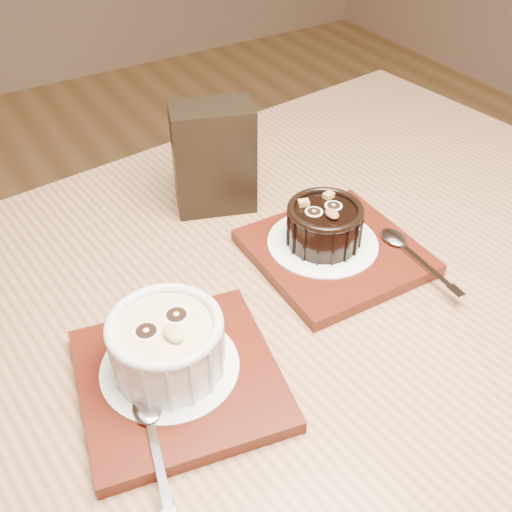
{
  "coord_description": "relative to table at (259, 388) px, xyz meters",
  "views": [
    {
      "loc": [
        -0.4,
        -0.38,
        1.2
      ],
      "look_at": [
        -0.15,
        0.02,
        0.81
      ],
      "focal_mm": 42.0,
      "sensor_mm": 36.0,
      "label": 1
    }
  ],
  "objects": [
    {
      "name": "tray_right",
      "position": [
        0.14,
        0.06,
        0.1
      ],
      "size": [
        0.19,
        0.19,
        0.01
      ],
      "primitive_type": "cube",
      "rotation": [
        0.0,
        0.0,
        -0.03
      ],
      "color": "#51180D",
      "rests_on": "table"
    },
    {
      "name": "ramekin_white",
      "position": [
        -0.1,
        -0.01,
        0.14
      ],
      "size": [
        0.11,
        0.11,
        0.06
      ],
      "rotation": [
        0.0,
        0.0,
        0.13
      ],
      "color": "white",
      "rests_on": "doily_left"
    },
    {
      "name": "spoon_right",
      "position": [
        0.2,
        -0.0,
        0.11
      ],
      "size": [
        0.03,
        0.14,
        0.01
      ],
      "primitive_type": null,
      "rotation": [
        0.0,
        0.0,
        -0.06
      ],
      "color": "silver",
      "rests_on": "tray_right"
    },
    {
      "name": "doily_right",
      "position": [
        0.13,
        0.07,
        0.11
      ],
      "size": [
        0.13,
        0.13,
        0.0
      ],
      "primitive_type": "cylinder",
      "color": "white",
      "rests_on": "tray_right"
    },
    {
      "name": "tray_left",
      "position": [
        -0.1,
        -0.02,
        0.1
      ],
      "size": [
        0.21,
        0.21,
        0.01
      ],
      "primitive_type": "cube",
      "rotation": [
        0.0,
        0.0,
        -0.2
      ],
      "color": "#51180D",
      "rests_on": "table"
    },
    {
      "name": "table",
      "position": [
        0.0,
        0.0,
        0.0
      ],
      "size": [
        1.28,
        0.92,
        0.75
      ],
      "rotation": [
        0.0,
        0.0,
        0.1
      ],
      "color": "brown",
      "rests_on": "ground"
    },
    {
      "name": "spoon_left",
      "position": [
        -0.15,
        -0.07,
        0.11
      ],
      "size": [
        0.06,
        0.14,
        0.01
      ],
      "primitive_type": null,
      "rotation": [
        0.0,
        0.0,
        -0.24
      ],
      "color": "silver",
      "rests_on": "tray_left"
    },
    {
      "name": "ramekin_dark",
      "position": [
        0.13,
        0.07,
        0.13
      ],
      "size": [
        0.09,
        0.09,
        0.05
      ],
      "rotation": [
        0.0,
        0.0,
        -0.08
      ],
      "color": "black",
      "rests_on": "doily_right"
    },
    {
      "name": "doily_left",
      "position": [
        -0.1,
        -0.01,
        0.11
      ],
      "size": [
        0.13,
        0.13,
        0.0
      ],
      "primitive_type": "cylinder",
      "color": "white",
      "rests_on": "tray_left"
    },
    {
      "name": "condiment_stand",
      "position": [
        0.07,
        0.23,
        0.16
      ],
      "size": [
        0.11,
        0.09,
        0.14
      ],
      "primitive_type": "cube",
      "rotation": [
        0.0,
        0.0,
        -0.35
      ],
      "color": "black",
      "rests_on": "table"
    }
  ]
}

